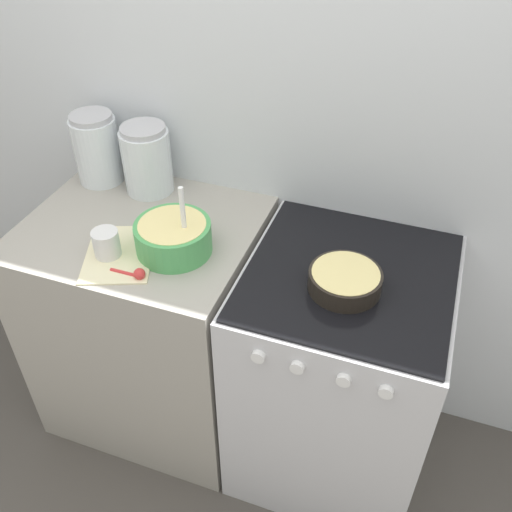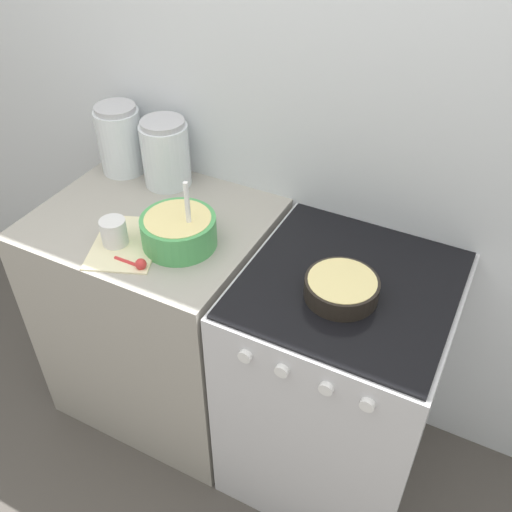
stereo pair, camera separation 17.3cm
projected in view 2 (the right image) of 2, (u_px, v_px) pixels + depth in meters
The scene contains 11 objects.
ground_plane at pixel (212, 487), 2.20m from camera, with size 12.00×12.00×0.00m, color #4C4742.
wall_back at pixel (299, 130), 1.91m from camera, with size 4.58×0.05×2.40m.
countertop_cabinet at pixel (164, 314), 2.27m from camera, with size 0.79×0.66×0.94m.
stove at pixel (336, 381), 2.01m from camera, with size 0.65×0.68×0.94m.
mixing_bowl at pixel (179, 229), 1.82m from camera, with size 0.24×0.24×0.25m.
baking_pan at pixel (342, 288), 1.65m from camera, with size 0.22×0.22×0.06m.
storage_jar_left at pixel (121, 143), 2.15m from camera, with size 0.17×0.17×0.26m.
storage_jar_middle at pixel (166, 157), 2.08m from camera, with size 0.18×0.18×0.25m.
tin_can at pixel (114, 233), 1.83m from camera, with size 0.08×0.08×0.09m.
recipe_page at pixel (126, 243), 1.86m from camera, with size 0.30×0.35×0.01m.
measuring_spoon at pixel (138, 264), 1.76m from camera, with size 0.12×0.04×0.04m.
Camera 2 is at (0.67, -0.93, 2.08)m, focal length 40.00 mm.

